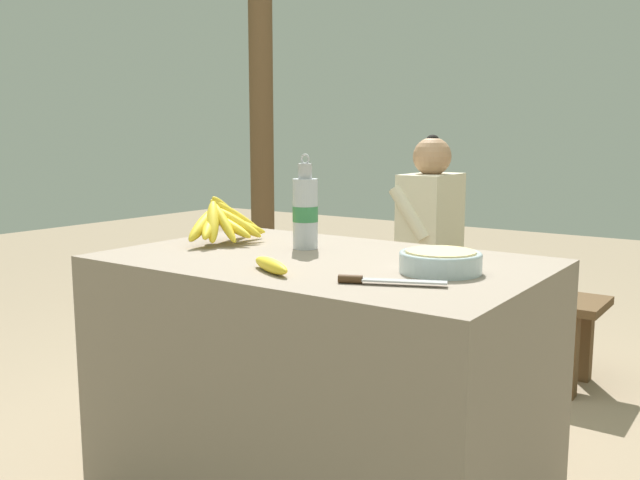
% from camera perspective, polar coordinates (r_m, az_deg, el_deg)
% --- Properties ---
extents(market_counter, '(1.18, 0.76, 0.72)m').
position_cam_1_polar(market_counter, '(1.96, 0.13, -11.93)').
color(market_counter, gray).
rests_on(market_counter, ground_plane).
extents(banana_bunch_ripe, '(0.19, 0.33, 0.16)m').
position_cam_1_polar(banana_bunch_ripe, '(2.13, -8.17, 1.57)').
color(banana_bunch_ripe, '#4C381E').
rests_on(banana_bunch_ripe, market_counter).
extents(serving_bowl, '(0.20, 0.20, 0.05)m').
position_cam_1_polar(serving_bowl, '(1.69, 10.17, -1.68)').
color(serving_bowl, silver).
rests_on(serving_bowl, market_counter).
extents(water_bottle, '(0.08, 0.08, 0.28)m').
position_cam_1_polar(water_bottle, '(2.01, -1.25, 2.41)').
color(water_bottle, silver).
rests_on(water_bottle, market_counter).
extents(loose_banana_front, '(0.18, 0.11, 0.03)m').
position_cam_1_polar(loose_banana_front, '(1.67, -4.15, -2.14)').
color(loose_banana_front, yellow).
rests_on(loose_banana_front, market_counter).
extents(knife, '(0.23, 0.12, 0.02)m').
position_cam_1_polar(knife, '(1.53, 4.79, -3.38)').
color(knife, '#BCBCC1').
rests_on(knife, market_counter).
extents(wooden_bench, '(1.36, 0.32, 0.38)m').
position_cam_1_polar(wooden_bench, '(3.21, 10.89, -4.72)').
color(wooden_bench, brown).
rests_on(wooden_bench, ground_plane).
extents(seated_vendor, '(0.41, 0.39, 1.06)m').
position_cam_1_polar(seated_vendor, '(3.18, 8.55, 0.39)').
color(seated_vendor, '#564C60').
rests_on(seated_vendor, ground_plane).
extents(banana_bunch_green, '(0.18, 0.27, 0.14)m').
position_cam_1_polar(banana_bunch_green, '(3.04, 18.08, -3.29)').
color(banana_bunch_green, '#4C381E').
rests_on(banana_bunch_green, wooden_bench).
extents(support_post_near, '(0.14, 0.14, 2.27)m').
position_cam_1_polar(support_post_near, '(3.98, -4.94, 9.83)').
color(support_post_near, brown).
rests_on(support_post_near, ground_plane).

